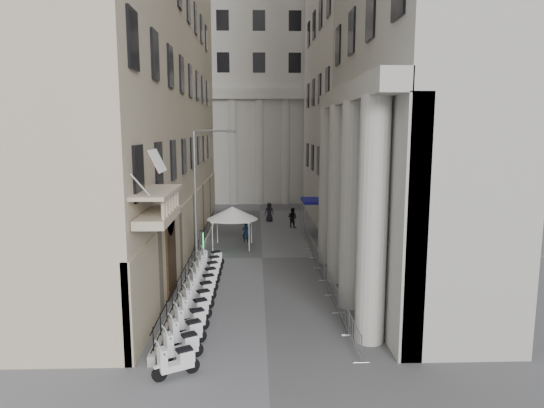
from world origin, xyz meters
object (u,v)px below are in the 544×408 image
Objects in this scene: security_tent at (231,213)px; pedestrian_a at (246,233)px; scooter_0 at (177,377)px; street_lamp at (200,186)px; info_kiosk at (201,243)px; pedestrian_b at (292,218)px.

pedestrian_a is at bearing 51.12° from security_tent.
street_lamp is at bearing -25.68° from scooter_0.
pedestrian_b is at bearing 49.87° from info_kiosk.
security_tent is 2.12× the size of info_kiosk.
info_kiosk is 1.12× the size of pedestrian_a.
scooter_0 is 0.17× the size of street_lamp.
street_lamp is at bearing -106.96° from security_tent.
street_lamp is at bearing 95.63° from pedestrian_b.
security_tent is at bearing -31.31° from scooter_0.
street_lamp is 14.65m from pedestrian_b.
security_tent is 0.43× the size of street_lamp.
pedestrian_b is (7.00, 9.52, -0.01)m from info_kiosk.
info_kiosk is (-0.95, 16.58, 0.90)m from scooter_0.
security_tent reaches higher than scooter_0.
scooter_0 is 19.36m from security_tent.
scooter_0 is 14.74m from street_lamp.
info_kiosk is (-1.97, -2.59, -1.65)m from security_tent.
security_tent is at bearing 93.53° from street_lamp.
info_kiosk is 1.00× the size of pedestrian_b.
scooter_0 is at bearing -90.51° from info_kiosk.
pedestrian_b is (4.02, 5.67, 0.09)m from pedestrian_a.
pedestrian_a is (1.02, 1.27, -1.75)m from security_tent.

